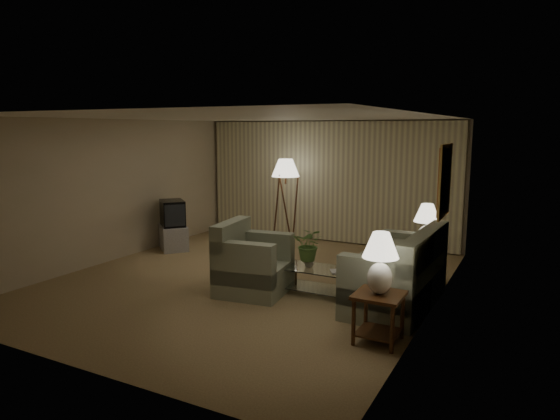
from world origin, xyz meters
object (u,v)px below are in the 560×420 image
Objects in this scene: sofa at (396,275)px; side_table_far at (425,260)px; table_lamp_near at (380,258)px; vase at (309,262)px; crt_tv at (173,213)px; tv_cabinet at (173,237)px; floor_lamp at (286,200)px; armchair at (254,265)px; side_table_near at (379,309)px; ottoman at (251,243)px; coffee_table at (318,277)px; table_lamp_far at (427,222)px.

side_table_far is (0.15, 1.25, -0.05)m from sofa.
table_lamp_near is 2.01m from vase.
side_table_far is at bearing 42.18° from crt_tv.
tv_cabinet is 0.51× the size of floor_lamp.
sofa is at bearing -84.89° from armchair.
armchair is at bearing 158.52° from side_table_near.
ottoman is (-3.61, 0.44, -0.21)m from side_table_far.
armchair is 3.40m from crt_tv.
ottoman is (-2.28, 1.79, -0.09)m from coffee_table.
armchair is at bearing -57.73° from ottoman.
tv_cabinet is at bearing 53.35° from armchair.
side_table_near reaches higher than vase.
table_lamp_far is at bearing 90.00° from side_table_near.
table_lamp_far is at bearing 175.48° from sofa.
tv_cabinet is 1.24× the size of crt_tv.
side_table_far reaches higher than ottoman.
armchair is 1.36× the size of tv_cabinet.
table_lamp_far is (0.15, 1.25, 0.58)m from sofa.
side_table_near is 1.08× the size of ottoman.
tv_cabinet is at bearing 161.70° from coffee_table.
floor_lamp is 12.11× the size of vase.
sofa is 4.22m from floor_lamp.
table_lamp_near is at bearing -50.77° from floor_lamp.
sofa is 1.48m from table_lamp_near.
side_table_far is (-0.00, 2.60, -0.02)m from side_table_near.
table_lamp_far is at bearing 42.49° from vase.
floor_lamp is (1.88, 1.54, 0.21)m from crt_tv.
coffee_table is at bearing -75.65° from armchair.
side_table_near is at bearing -50.77° from floor_lamp.
floor_lamp is (-3.17, 2.72, 0.54)m from sofa.
tv_cabinet is at bearing -140.62° from floor_lamp.
coffee_table is at bearing 23.13° from crt_tv.
sofa is 1.61× the size of armchair.
crt_tv reaches higher than armchair.
side_table_far is at bearing 42.18° from tv_cabinet.
sofa reaches higher than tv_cabinet.
table_lamp_near is at bearing 8.66° from sofa.
tv_cabinet is (-3.88, 1.28, -0.03)m from coffee_table.
armchair reaches higher than side_table_near.
table_lamp_far reaches higher than coffee_table.
table_lamp_far reaches higher than side_table_far.
ottoman is at bearing -113.79° from sofa.
crt_tv is at bearing -140.62° from floor_lamp.
floor_lamp is at bearing 129.23° from table_lamp_near.
side_table_near is 2.67m from table_lamp_far.
crt_tv is (-5.20, -0.07, 0.38)m from side_table_far.
ottoman is (-0.28, -1.03, -0.79)m from floor_lamp.
table_lamp_far reaches higher than ottoman.
sofa is 2.70× the size of crt_tv.
armchair is at bearing -75.06° from sofa.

